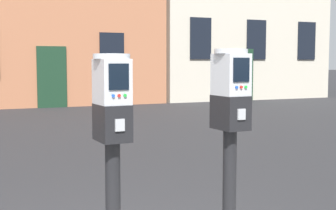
% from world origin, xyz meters
% --- Properties ---
extents(parking_meter_near_kerb, '(0.23, 0.26, 1.44)m').
position_xyz_m(parking_meter_near_kerb, '(-0.04, -0.34, 1.14)').
color(parking_meter_near_kerb, black).
rests_on(parking_meter_near_kerb, sidewalk_slab).
extents(parking_meter_twin_adjacent, '(0.23, 0.26, 1.48)m').
position_xyz_m(parking_meter_twin_adjacent, '(0.76, -0.34, 1.16)').
color(parking_meter_twin_adjacent, black).
rests_on(parking_meter_twin_adjacent, sidewalk_slab).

